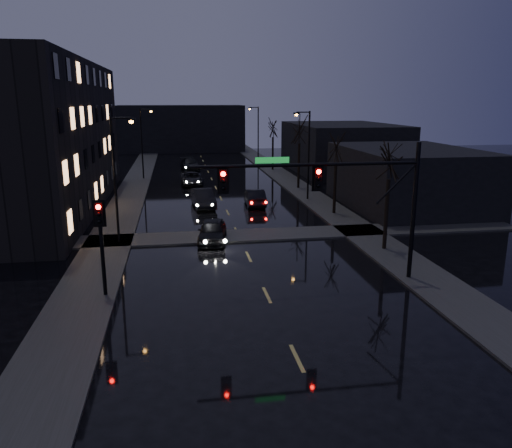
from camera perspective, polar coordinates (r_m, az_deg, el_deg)
name	(u,v)px	position (r m, az deg, el deg)	size (l,w,h in m)	color
ground	(312,389)	(16.84, 6.39, -18.26)	(160.00, 160.00, 0.00)	black
sidewalk_left	(130,195)	(49.69, -14.17, 3.27)	(3.00, 140.00, 0.12)	#2D2D2B
sidewalk_right	(302,190)	(51.04, 5.23, 3.92)	(3.00, 140.00, 0.12)	#2D2D2B
sidewalk_cross	(239,236)	(33.63, -1.95, -1.34)	(40.00, 3.00, 0.12)	#2D2D2B
apartment_block	(20,137)	(45.53, -25.35, 8.96)	(12.00, 30.00, 12.00)	black
commercial_right_near	(408,178)	(44.68, 16.95, 5.10)	(10.00, 14.00, 5.00)	black
commercial_right_far	(342,148)	(65.43, 9.77, 8.60)	(12.00, 18.00, 6.00)	black
far_block	(181,128)	(91.82, -8.61, 10.77)	(22.00, 10.00, 8.00)	black
signal_mast	(343,188)	(24.34, 9.86, 4.12)	(11.11, 0.41, 7.00)	black
signal_pole_left	(101,235)	(23.70, -17.30, -1.18)	(0.35, 0.41, 4.53)	black
tree_near	(391,148)	(30.45, 15.13, 8.36)	(3.52, 3.52, 8.08)	black
tree_mid_a	(337,141)	(39.79, 9.20, 9.32)	(3.30, 3.30, 7.58)	black
tree_mid_b	(300,124)	(51.26, 5.00, 11.34)	(3.74, 3.74, 8.59)	black
tree_far	(273,123)	(64.94, 1.96, 11.46)	(3.43, 3.43, 7.88)	black
streetlight_l_near	(118,169)	(32.16, -15.51, 6.02)	(1.53, 0.28, 8.00)	black
streetlight_l_far	(143,138)	(58.94, -12.74, 9.61)	(1.53, 0.28, 8.00)	black
streetlight_r_mid	(306,148)	(45.38, 5.79, 8.65)	(1.53, 0.28, 8.00)	black
streetlight_r_far	(257,130)	(72.73, 0.08, 10.72)	(1.53, 0.28, 8.00)	black
oncoming_car_a	(212,231)	(32.32, -5.00, -0.78)	(1.74, 4.33, 1.48)	black
oncoming_car_b	(203,198)	(42.91, -6.05, 2.94)	(1.64, 4.71, 1.55)	black
oncoming_car_c	(192,179)	(54.49, -7.36, 5.17)	(2.28, 4.94, 1.37)	black
oncoming_car_d	(190,164)	(66.06, -7.53, 6.77)	(2.11, 5.20, 1.51)	black
lead_car	(255,197)	(43.35, -0.15, 3.07)	(1.54, 4.41, 1.45)	black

